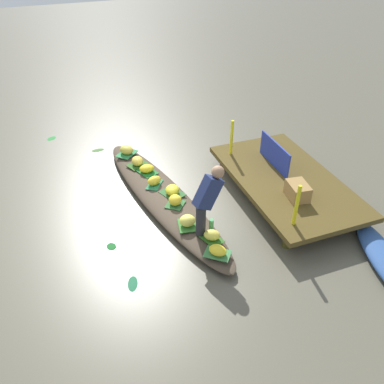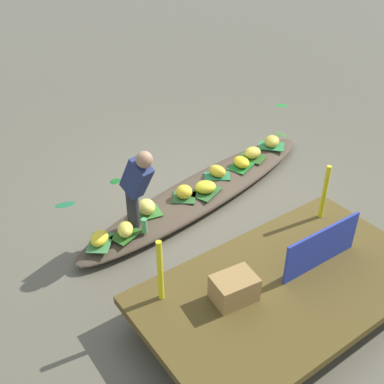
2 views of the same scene
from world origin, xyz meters
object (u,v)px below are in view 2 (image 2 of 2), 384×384
(banana_bunch_2, at_px, (184,192))
(banana_bunch_6, at_px, (241,162))
(banana_bunch_8, at_px, (253,153))
(produce_crate, at_px, (234,288))
(banana_bunch_1, at_px, (272,141))
(water_bottle, at_px, (144,225))
(banana_bunch_0, at_px, (125,229))
(banana_bunch_7, at_px, (217,171))
(market_banner, at_px, (322,247))
(banana_bunch_4, at_px, (147,207))
(banana_bunch_5, at_px, (99,238))
(banana_bunch_3, at_px, (205,187))
(vendor_person, at_px, (137,184))
(vendor_boat, at_px, (204,191))

(banana_bunch_2, xyz_separation_m, banana_bunch_6, (-1.22, -0.19, -0.02))
(banana_bunch_8, height_order, produce_crate, produce_crate)
(banana_bunch_1, distance_m, water_bottle, 3.02)
(banana_bunch_0, xyz_separation_m, banana_bunch_7, (-1.81, -0.43, 0.00))
(banana_bunch_8, bearing_deg, market_banner, 63.76)
(market_banner, bearing_deg, banana_bunch_4, -65.01)
(banana_bunch_5, bearing_deg, banana_bunch_8, -170.25)
(banana_bunch_0, relative_size, banana_bunch_4, 0.98)
(produce_crate, bearing_deg, banana_bunch_1, -139.70)
(banana_bunch_8, distance_m, water_bottle, 2.48)
(banana_bunch_6, bearing_deg, banana_bunch_4, 6.20)
(market_banner, bearing_deg, water_bottle, -55.83)
(banana_bunch_3, relative_size, market_banner, 0.28)
(water_bottle, distance_m, produce_crate, 1.67)
(banana_bunch_7, distance_m, market_banner, 2.39)
(banana_bunch_5, bearing_deg, banana_bunch_3, -174.94)
(banana_bunch_0, distance_m, banana_bunch_2, 1.11)
(vendor_person, relative_size, market_banner, 1.11)
(vendor_person, xyz_separation_m, market_banner, (-1.20, 1.91, -0.26))
(banana_bunch_0, height_order, market_banner, market_banner)
(banana_bunch_6, bearing_deg, banana_bunch_2, 8.88)
(banana_bunch_0, xyz_separation_m, banana_bunch_2, (-1.08, -0.26, 0.01))
(banana_bunch_7, bearing_deg, vendor_person, 14.94)
(banana_bunch_1, xyz_separation_m, vendor_person, (2.94, 0.66, 0.59))
(banana_bunch_0, relative_size, banana_bunch_8, 0.92)
(banana_bunch_7, height_order, vendor_person, vendor_person)
(banana_bunch_2, bearing_deg, banana_bunch_7, -166.53)
(banana_bunch_0, bearing_deg, vendor_boat, -166.55)
(banana_bunch_8, bearing_deg, water_bottle, 14.95)
(banana_bunch_3, bearing_deg, produce_crate, 60.56)
(banana_bunch_0, distance_m, banana_bunch_6, 2.34)
(water_bottle, distance_m, market_banner, 2.19)
(vendor_boat, bearing_deg, banana_bunch_8, 179.49)
(banana_bunch_3, xyz_separation_m, banana_bunch_4, (0.95, -0.05, 0.02))
(banana_bunch_5, bearing_deg, vendor_person, 175.79)
(banana_bunch_0, xyz_separation_m, water_bottle, (-0.23, 0.08, 0.01))
(banana_bunch_0, distance_m, banana_bunch_4, 0.52)
(banana_bunch_6, bearing_deg, market_banner, 69.41)
(banana_bunch_2, bearing_deg, vendor_boat, -166.49)
(banana_bunch_0, height_order, banana_bunch_6, banana_bunch_0)
(market_banner, distance_m, produce_crate, 1.12)
(banana_bunch_4, xyz_separation_m, water_bottle, (0.23, 0.33, -0.00))
(banana_bunch_7, bearing_deg, banana_bunch_8, -171.41)
(produce_crate, bearing_deg, banana_bunch_8, -135.16)
(banana_bunch_8, xyz_separation_m, vendor_person, (2.41, 0.55, 0.59))
(banana_bunch_5, xyz_separation_m, vendor_person, (-0.55, 0.04, 0.61))
(banana_bunch_8, height_order, vendor_person, vendor_person)
(banana_bunch_4, xyz_separation_m, banana_bunch_8, (-2.17, -0.31, -0.01))
(vendor_boat, height_order, banana_bunch_8, banana_bunch_8)
(banana_bunch_6, bearing_deg, vendor_boat, 6.31)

